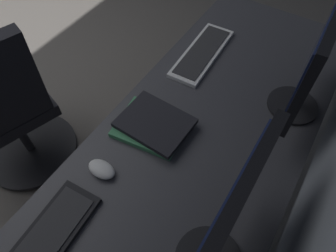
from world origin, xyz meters
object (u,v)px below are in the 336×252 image
Objects in this scene: monitor_secondary at (317,56)px; mouse_main at (102,169)px; keyboard_spare at (202,53)px; office_chair at (9,116)px; keyboard_main at (41,248)px; monitor_primary at (218,237)px; book_stack_near at (153,125)px.

mouse_main is at bearing -35.65° from monitor_secondary.
keyboard_spare is 4.09× the size of mouse_main.
office_chair is (0.64, -0.74, -0.28)m from keyboard_spare.
keyboard_spare is at bearing -179.61° from keyboard_main.
office_chair is at bearing -96.86° from monitor_primary.
monitor_secondary is 1.21× the size of keyboard_main.
office_chair reaches higher than keyboard_spare.
keyboard_main is at bearing 0.39° from keyboard_spare.
keyboard_main is 1.51× the size of book_stack_near.
monitor_primary is 0.50m from mouse_main.
monitor_secondary is 4.97× the size of mouse_main.
keyboard_main is 1.02m from keyboard_spare.
mouse_main is 0.11× the size of office_chair.
monitor_primary is 0.55m from keyboard_main.
book_stack_near is at bearing 176.41° from keyboard_main.
monitor_secondary reaches higher than keyboard_spare.
office_chair is at bearing -96.07° from mouse_main.
keyboard_main is 1.01× the size of keyboard_spare.
keyboard_spare is at bearing -100.10° from monitor_secondary.
book_stack_near is (-0.55, 0.03, 0.01)m from keyboard_main.
book_stack_near is at bearing -128.00° from monitor_primary.
mouse_main is at bearing -177.85° from keyboard_main.
mouse_main is 0.25m from book_stack_near.
monitor_secondary is 0.53m from keyboard_spare.
monitor_primary is 1.06× the size of monitor_secondary.
mouse_main is at bearing -0.34° from keyboard_spare.
monitor_secondary is at bearing 133.34° from book_stack_near.
monitor_primary is at bearing 83.14° from office_chair.
keyboard_main is 0.55m from book_stack_near.
monitor_secondary is (-0.70, 0.01, 0.02)m from monitor_primary.
book_stack_near is (0.39, -0.41, -0.24)m from monitor_secondary.
mouse_main is (-0.06, -0.45, -0.22)m from monitor_primary.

